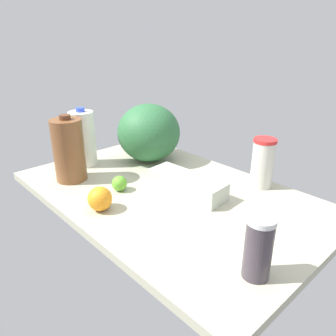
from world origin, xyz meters
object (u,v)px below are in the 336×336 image
(chocolate_milk_jug, at_px, (69,150))
(milk_jug, at_px, (83,138))
(egg_carton, at_px, (187,184))
(watermelon, at_px, (149,133))
(lime_loose, at_px, (119,183))
(shaker_bottle, at_px, (258,248))
(orange_near_front, at_px, (100,199))
(tumbler_cup, at_px, (263,163))

(chocolate_milk_jug, distance_m, milk_jug, 0.17)
(egg_carton, xyz_separation_m, chocolate_milk_jug, (-0.42, -0.27, 0.10))
(egg_carton, distance_m, watermelon, 0.40)
(milk_jug, height_order, lime_loose, milk_jug)
(chocolate_milk_jug, height_order, shaker_bottle, chocolate_milk_jug)
(orange_near_front, bearing_deg, lime_loose, 119.88)
(tumbler_cup, bearing_deg, chocolate_milk_jug, -137.73)
(chocolate_milk_jug, relative_size, shaker_bottle, 1.61)
(watermelon, xyz_separation_m, tumbler_cup, (0.53, 0.14, -0.04))
(watermelon, bearing_deg, milk_jug, -121.62)
(milk_jug, xyz_separation_m, orange_near_front, (0.42, -0.18, -0.08))
(watermelon, distance_m, tumbler_cup, 0.55)
(tumbler_cup, relative_size, orange_near_front, 2.33)
(watermelon, distance_m, milk_jug, 0.30)
(orange_near_front, bearing_deg, chocolate_milk_jug, 170.54)
(tumbler_cup, bearing_deg, orange_near_front, -115.56)
(chocolate_milk_jug, distance_m, tumbler_cup, 0.79)
(watermelon, bearing_deg, shaker_bottle, -21.97)
(watermelon, distance_m, lime_loose, 0.37)
(chocolate_milk_jug, xyz_separation_m, watermelon, (0.05, 0.39, 0.01))
(chocolate_milk_jug, relative_size, milk_jug, 1.03)
(milk_jug, bearing_deg, lime_loose, -7.10)
(egg_carton, height_order, chocolate_milk_jug, chocolate_milk_jug)
(milk_jug, height_order, orange_near_front, milk_jug)
(tumbler_cup, bearing_deg, watermelon, -165.24)
(watermelon, relative_size, milk_jug, 1.10)
(lime_loose, bearing_deg, watermelon, 120.50)
(orange_near_front, bearing_deg, watermelon, 120.31)
(shaker_bottle, xyz_separation_m, milk_jug, (-0.98, 0.07, 0.04))
(watermelon, bearing_deg, chocolate_milk_jug, -97.06)
(egg_carton, xyz_separation_m, shaker_bottle, (0.45, -0.21, 0.05))
(shaker_bottle, bearing_deg, tumbler_cup, 121.20)
(shaker_bottle, distance_m, orange_near_front, 0.57)
(egg_carton, xyz_separation_m, milk_jug, (-0.53, -0.14, 0.09))
(egg_carton, bearing_deg, shaker_bottle, -29.04)
(orange_near_front, height_order, lime_loose, orange_near_front)
(tumbler_cup, bearing_deg, milk_jug, -150.01)
(egg_carton, relative_size, orange_near_front, 3.69)
(egg_carton, relative_size, shaker_bottle, 1.84)
(watermelon, xyz_separation_m, orange_near_front, (0.26, -0.44, -0.09))
(shaker_bottle, height_order, tumbler_cup, tumbler_cup)
(watermelon, relative_size, tumbler_cup, 1.47)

